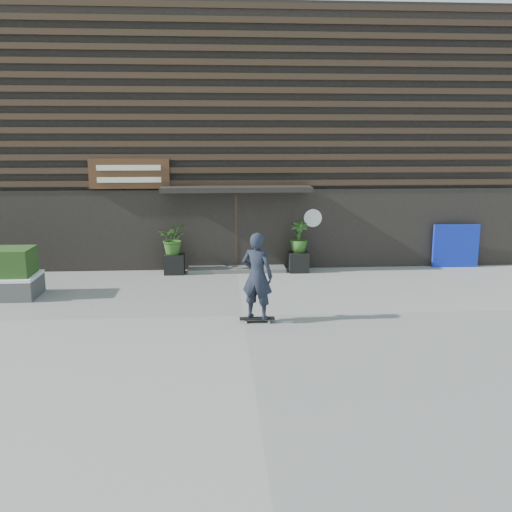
{
  "coord_description": "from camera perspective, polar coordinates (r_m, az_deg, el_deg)",
  "views": [
    {
      "loc": [
        -0.56,
        -12.5,
        3.97
      ],
      "look_at": [
        0.39,
        1.51,
        1.1
      ],
      "focal_mm": 39.66,
      "sensor_mm": 36.0,
      "label": 1
    }
  ],
  "objects": [
    {
      "name": "blue_tarp",
      "position": [
        19.06,
        19.49,
        0.97
      ],
      "size": [
        1.47,
        0.16,
        1.37
      ],
      "primitive_type": "cube",
      "rotation": [
        0.0,
        0.0,
        -0.02
      ],
      "color": "#0D1FAC",
      "rests_on": "ground"
    },
    {
      "name": "building",
      "position": [
        22.47,
        -2.5,
        11.59
      ],
      "size": [
        18.0,
        11.0,
        8.0
      ],
      "color": "black",
      "rests_on": "ground"
    },
    {
      "name": "skateboarder",
      "position": [
        12.4,
        0.12,
        -2.04
      ],
      "size": [
        0.83,
        0.72,
        2.03
      ],
      "color": "black",
      "rests_on": "ground"
    },
    {
      "name": "entrance_step",
      "position": [
        17.55,
        -1.96,
        -1.32
      ],
      "size": [
        3.0,
        0.8,
        0.12
      ],
      "primitive_type": "cube",
      "color": "#50504D",
      "rests_on": "ground"
    },
    {
      "name": "bamboo_right",
      "position": [
        17.32,
        4.34,
        1.92
      ],
      "size": [
        0.54,
        0.54,
        0.96
      ],
      "primitive_type": "imported",
      "color": "#2D591E",
      "rests_on": "planter_pot_right"
    },
    {
      "name": "bamboo_left",
      "position": [
        17.2,
        -8.3,
        1.76
      ],
      "size": [
        0.86,
        0.75,
        0.96
      ],
      "primitive_type": "imported",
      "color": "#2D591E",
      "rests_on": "planter_pot_left"
    },
    {
      "name": "ground",
      "position": [
        13.13,
        -1.27,
        -6.05
      ],
      "size": [
        80.0,
        80.0,
        0.0
      ],
      "primitive_type": "plane",
      "color": "gray",
      "rests_on": "ground"
    },
    {
      "name": "planter_pot_left",
      "position": [
        17.35,
        -8.22,
        -0.78
      ],
      "size": [
        0.6,
        0.6,
        0.6
      ],
      "primitive_type": "cube",
      "color": "black",
      "rests_on": "ground"
    },
    {
      "name": "planter_pot_right",
      "position": [
        17.47,
        4.3,
        -0.61
      ],
      "size": [
        0.6,
        0.6,
        0.6
      ],
      "primitive_type": "cube",
      "color": "black",
      "rests_on": "ground"
    }
  ]
}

